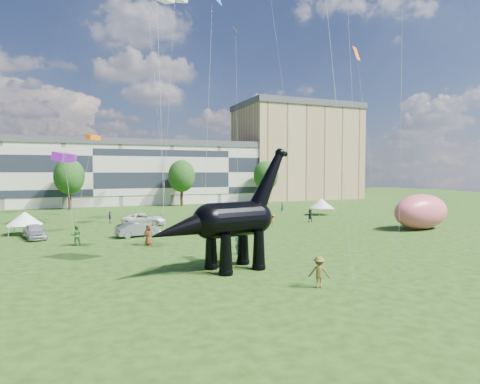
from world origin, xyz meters
name	(u,v)px	position (x,y,z in m)	size (l,w,h in m)	color
ground	(252,277)	(0.00, 0.00, 0.00)	(220.00, 220.00, 0.00)	#16330C
terrace_row	(92,175)	(-8.00, 62.00, 6.00)	(78.00, 11.00, 12.00)	beige
apartment_block	(296,154)	(40.00, 65.00, 11.00)	(28.00, 18.00, 22.00)	tan
tree_mid_left	(69,174)	(-12.00, 53.00, 6.29)	(5.20, 5.20, 9.44)	#382314
tree_mid_right	(181,173)	(8.00, 53.00, 6.29)	(5.20, 5.20, 9.44)	#382314
tree_far_right	(266,173)	(26.00, 53.00, 6.29)	(5.20, 5.20, 9.44)	#382314
dinosaur_sculpture	(229,222)	(-0.73, 2.21, 3.31)	(10.75, 3.94, 8.76)	black
car_silver	(35,231)	(-14.46, 21.14, 0.75)	(1.78, 4.42, 1.51)	silver
car_grey	(138,229)	(-4.70, 18.85, 0.73)	(1.54, 4.42, 1.46)	gray
car_white	(144,219)	(-2.85, 27.26, 0.76)	(2.51, 5.44, 1.51)	white
car_dark	(192,225)	(1.43, 20.37, 0.73)	(2.04, 5.01, 1.45)	#595960
gazebo_near	(222,208)	(7.56, 27.79, 1.77)	(3.75, 3.75, 2.52)	white
gazebo_far	(322,203)	(24.36, 29.36, 1.76)	(3.73, 3.73, 2.51)	silver
gazebo_left	(25,218)	(-15.71, 24.61, 1.72)	(3.76, 3.76, 2.45)	white
inflatable_pink	(421,212)	(26.64, 12.09, 2.05)	(8.18, 4.09, 4.09)	#D85465
visitors	(176,229)	(-1.19, 16.48, 0.88)	(46.49, 39.71, 1.88)	#442C64
kites	(12,81)	(-17.05, 28.39, 16.80)	(59.98, 43.33, 30.87)	red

